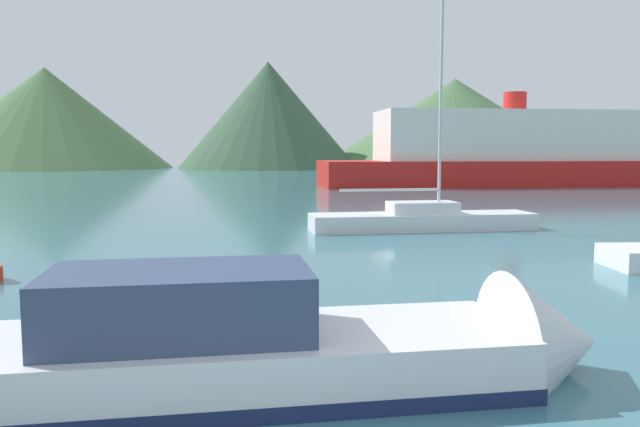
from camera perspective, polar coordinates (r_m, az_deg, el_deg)
motorboat_near at (r=8.06m, az=-2.19°, el=-12.39°), size 8.95×3.68×2.21m
sailboat_middle at (r=23.83m, az=9.34°, el=-0.45°), size 8.68×3.36×8.77m
ferry_distant at (r=56.07m, az=17.26°, el=5.32°), size 33.84×12.56×7.90m
hill_west at (r=116.54m, az=-23.76°, el=8.00°), size 41.73×41.73×16.94m
hill_central at (r=106.90m, az=-4.74°, el=8.95°), size 30.35×30.35×17.82m
hill_east at (r=115.28m, az=12.18°, el=8.08°), size 48.57×48.57×15.71m
hill_far_east at (r=124.49m, az=23.13°, el=5.34°), size 39.72×39.72×6.03m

